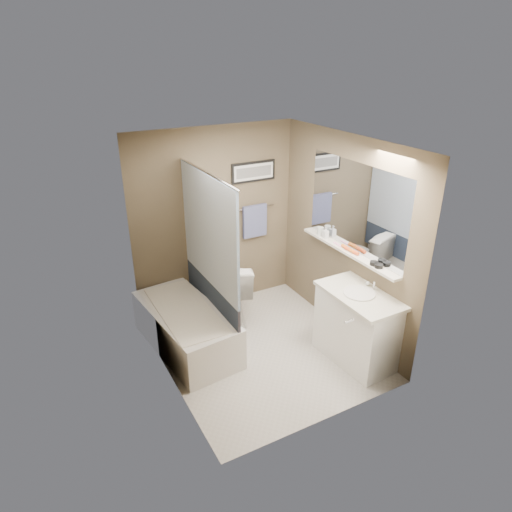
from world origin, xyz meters
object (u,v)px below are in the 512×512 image
candle_bowl_far (374,263)px  hair_brush_back (348,249)px  hair_brush_front (352,251)px  candle_bowl_near (379,266)px  glass_jar (320,231)px  vanity (357,328)px  soap_bottle (326,232)px  toilet (232,289)px  bathtub (186,329)px

candle_bowl_far → hair_brush_back: hair_brush_back is taller
hair_brush_front → candle_bowl_near: bearing=-90.0°
hair_brush_back → glass_jar: 0.54m
vanity → hair_brush_front: hair_brush_front is taller
vanity → candle_bowl_near: 0.76m
candle_bowl_near → hair_brush_front: hair_brush_front is taller
hair_brush_front → glass_jar: size_ratio=2.20×
soap_bottle → candle_bowl_far: bearing=-90.0°
candle_bowl_far → glass_jar: bearing=90.0°
toilet → hair_brush_back: 1.59m
toilet → hair_brush_back: bearing=153.9°
candle_bowl_far → hair_brush_front: bearing=90.0°
hair_brush_front → soap_bottle: bearing=90.0°
bathtub → candle_bowl_near: bearing=-38.8°
candle_bowl_near → glass_jar: glass_jar is taller
bathtub → toilet: bearing=18.5°
hair_brush_back → soap_bottle: size_ratio=1.60×
candle_bowl_far → vanity: bearing=-165.3°
toilet → candle_bowl_far: bearing=143.6°
bathtub → candle_bowl_near: candle_bowl_near is taller
hair_brush_front → soap_bottle: soap_bottle is taller
vanity → hair_brush_back: size_ratio=4.09×
candle_bowl_near → bathtub: bearing=147.5°
bathtub → toilet: (0.77, 0.35, 0.15)m
vanity → hair_brush_front: 0.87m
toilet → vanity: size_ratio=0.90×
vanity → candle_bowl_near: bearing=-11.5°
vanity → candle_bowl_near: candle_bowl_near is taller
vanity → soap_bottle: bearing=74.6°
hair_brush_back → glass_jar: (0.00, 0.54, 0.03)m
hair_brush_back → soap_bottle: soap_bottle is taller
vanity → candle_bowl_far: (0.19, 0.05, 0.73)m
toilet → hair_brush_front: 1.63m
candle_bowl_near → candle_bowl_far: size_ratio=1.00×
vanity → glass_jar: (0.19, 1.02, 0.77)m
candle_bowl_far → glass_jar: (0.00, 0.97, 0.03)m
glass_jar → soap_bottle: soap_bottle is taller
candle_bowl_near → soap_bottle: (0.00, 0.94, 0.05)m
hair_brush_front → hair_brush_back: bearing=90.0°
hair_brush_front → glass_jar: glass_jar is taller
candle_bowl_near → candle_bowl_far: 0.07m
bathtub → candle_bowl_far: bearing=-37.1°
bathtub → vanity: bearing=-41.1°
bathtub → hair_brush_front: hair_brush_front is taller
candle_bowl_far → glass_jar: 0.97m
bathtub → vanity: vanity is taller
toilet → candle_bowl_far: size_ratio=8.97×
bathtub → hair_brush_front: size_ratio=6.82×
bathtub → hair_brush_front: (1.79, -0.69, 0.89)m
bathtub → candle_bowl_far: (1.79, -1.07, 0.89)m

